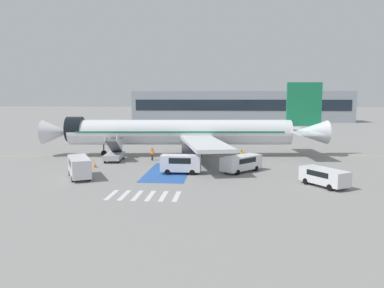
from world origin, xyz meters
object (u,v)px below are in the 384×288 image
boarding_stairs_forward (114,154)px  service_van_3 (324,176)px  airliner (185,132)px  fuel_tanker (238,132)px  ground_crew_1 (241,155)px  service_van_0 (241,162)px  service_van_1 (181,163)px  terminal_building (241,106)px  traffic_cone_0 (95,165)px  baggage_cart (187,163)px  service_van_2 (79,166)px  ground_crew_0 (152,153)px

boarding_stairs_forward → service_van_3: 28.51m
airliner → fuel_tanker: 22.96m
airliner → ground_crew_1: airliner is taller
boarding_stairs_forward → service_van_0: (17.40, -6.45, 0.20)m
airliner → service_van_0: size_ratio=8.03×
service_van_1 → terminal_building: terminal_building is taller
airliner → service_van_1: 13.49m
service_van_3 → ground_crew_1: size_ratio=3.17×
service_van_0 → traffic_cone_0: bearing=-141.4°
boarding_stairs_forward → service_van_3: size_ratio=1.03×
boarding_stairs_forward → service_van_3: boarding_stairs_forward is taller
ground_crew_1 → airliner: bearing=174.1°
airliner → baggage_cart: size_ratio=14.39×
airliner → terminal_building: bearing=-13.2°
boarding_stairs_forward → service_van_1: 13.04m
traffic_cone_0 → service_van_3: bearing=-16.9°
ground_crew_1 → baggage_cart: bearing=-136.0°
service_van_0 → terminal_building: terminal_building is taller
service_van_0 → fuel_tanker: bearing=131.5°
service_van_3 → baggage_cart: 18.50m
baggage_cart → terminal_building: terminal_building is taller
service_van_1 → traffic_cone_0: bearing=76.3°
airliner → service_van_2: bearing=144.1°
baggage_cart → ground_crew_1: (7.27, 2.83, 0.69)m
service_van_0 → ground_crew_0: size_ratio=2.96×
service_van_3 → boarding_stairs_forward: bearing=-61.3°
terminal_building → fuel_tanker: bearing=-92.9°
service_van_1 → baggage_cart: service_van_1 is taller
fuel_tanker → terminal_building: (3.22, 63.35, 3.82)m
service_van_1 → traffic_cone_0: size_ratio=7.32×
service_van_3 → traffic_cone_0: service_van_3 is taller
service_van_1 → traffic_cone_0: 11.75m
baggage_cart → ground_crew_0: bearing=178.7°
ground_crew_1 → terminal_building: terminal_building is taller
service_van_1 → service_van_0: bearing=-77.3°
terminal_building → ground_crew_0: bearing=-100.2°
service_van_1 → boarding_stairs_forward: bearing=52.8°
baggage_cart → service_van_2: bearing=-112.5°
baggage_cart → airliner: bearing=125.6°
fuel_tanker → boarding_stairs_forward: bearing=-132.8°
service_van_3 → ground_crew_1: service_van_3 is taller
fuel_tanker → ground_crew_1: fuel_tanker is taller
ground_crew_1 → terminal_building: (3.61, 89.08, 4.59)m
ground_crew_0 → terminal_building: (16.09, 89.06, 4.49)m
service_van_1 → terminal_building: size_ratio=0.06×
service_van_1 → terminal_building: 98.48m
service_van_1 → ground_crew_0: service_van_1 is taller
fuel_tanker → baggage_cart: bearing=-113.3°
service_van_0 → service_van_3: service_van_0 is taller
boarding_stairs_forward → fuel_tanker: boarding_stairs_forward is taller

